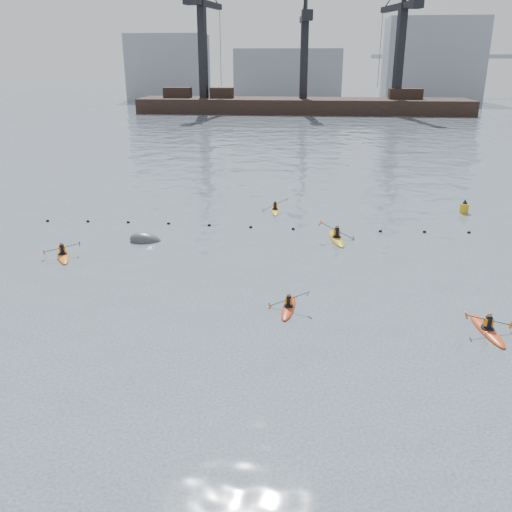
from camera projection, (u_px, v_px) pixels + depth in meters
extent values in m
plane|color=#36404F|center=(237.00, 437.00, 17.04)|extent=(400.00, 400.00, 0.00)
sphere|color=black|center=(48.00, 221.00, 39.65)|extent=(0.24, 0.24, 0.24)
sphere|color=black|center=(88.00, 222.00, 39.52)|extent=(0.24, 0.24, 0.24)
sphere|color=black|center=(128.00, 222.00, 39.32)|extent=(0.24, 0.24, 0.24)
sphere|color=black|center=(169.00, 224.00, 39.02)|extent=(0.24, 0.24, 0.24)
sphere|color=black|center=(209.00, 225.00, 38.61)|extent=(0.24, 0.24, 0.24)
sphere|color=black|center=(251.00, 227.00, 38.17)|extent=(0.24, 0.24, 0.24)
sphere|color=black|center=(293.00, 229.00, 37.77)|extent=(0.24, 0.24, 0.24)
sphere|color=black|center=(337.00, 230.00, 37.47)|extent=(0.24, 0.24, 0.24)
sphere|color=black|center=(380.00, 231.00, 37.27)|extent=(0.24, 0.24, 0.24)
sphere|color=black|center=(424.00, 232.00, 37.14)|extent=(0.24, 0.24, 0.24)
sphere|color=black|center=(469.00, 233.00, 37.01)|extent=(0.24, 0.24, 0.24)
cube|color=black|center=(303.00, 109.00, 119.61)|extent=(72.00, 12.00, 4.50)
cube|color=black|center=(178.00, 92.00, 121.07)|extent=(6.00, 3.00, 2.20)
cube|color=black|center=(222.00, 93.00, 120.14)|extent=(5.00, 3.00, 2.20)
cube|color=black|center=(406.00, 94.00, 116.41)|extent=(7.00, 3.00, 2.20)
cube|color=black|center=(203.00, 50.00, 117.47)|extent=(1.85, 1.85, 20.00)
cube|color=black|center=(206.00, 4.00, 116.69)|extent=(4.31, 17.93, 1.20)
cube|color=black|center=(304.00, 57.00, 115.93)|extent=(1.73, 1.73, 17.00)
cube|color=black|center=(304.00, 18.00, 115.34)|extent=(2.50, 15.05, 1.20)
cube|color=black|center=(307.00, 15.00, 108.29)|extent=(2.42, 2.78, 2.00)
cube|color=black|center=(306.00, 1.00, 112.17)|extent=(0.87, 0.87, 5.00)
cube|color=black|center=(400.00, 52.00, 113.72)|extent=(1.96, 1.96, 19.00)
cube|color=black|center=(398.00, 7.00, 113.04)|extent=(5.56, 16.73, 1.20)
cube|color=black|center=(416.00, 3.00, 105.16)|extent=(2.80, 3.08, 2.00)
cube|color=gray|center=(169.00, 67.00, 157.95)|extent=(22.00, 14.00, 18.00)
cube|color=gray|center=(288.00, 75.00, 155.37)|extent=(30.00, 14.00, 14.00)
cube|color=gray|center=(433.00, 60.00, 150.27)|extent=(26.00, 14.00, 22.00)
cube|color=gray|center=(486.00, 56.00, 166.76)|extent=(70.00, 2.00, 1.20)
cylinder|color=gray|center=(403.00, 63.00, 169.78)|extent=(1.60, 1.60, 20.00)
ellipsoid|color=red|center=(289.00, 308.00, 25.78)|extent=(0.84, 2.90, 0.29)
cylinder|color=black|center=(289.00, 306.00, 25.74)|extent=(0.58, 0.58, 0.05)
cylinder|color=black|center=(289.00, 301.00, 25.66)|extent=(0.27, 0.27, 0.46)
cube|color=orange|center=(289.00, 301.00, 25.65)|extent=(0.34, 0.23, 0.30)
sphere|color=#8C6651|center=(289.00, 295.00, 25.55)|extent=(0.19, 0.19, 0.19)
cylinder|color=black|center=(289.00, 299.00, 25.63)|extent=(1.78, 0.20, 0.88)
cube|color=#D85914|center=(270.00, 305.00, 25.93)|extent=(0.18, 0.14, 0.29)
cube|color=#D85914|center=(308.00, 293.00, 25.33)|extent=(0.18, 0.14, 0.29)
ellipsoid|color=orange|center=(63.00, 256.00, 32.61)|extent=(2.10, 3.14, 0.32)
cylinder|color=black|center=(63.00, 254.00, 32.57)|extent=(0.82, 0.82, 0.06)
cylinder|color=black|center=(62.00, 249.00, 32.47)|extent=(0.30, 0.30, 0.52)
cube|color=orange|center=(62.00, 249.00, 32.46)|extent=(0.42, 0.37, 0.34)
sphere|color=#8C6651|center=(61.00, 244.00, 32.35)|extent=(0.21, 0.21, 0.21)
cylinder|color=black|center=(62.00, 248.00, 32.43)|extent=(1.95, 1.08, 0.33)
cube|color=#D85914|center=(44.00, 252.00, 32.11)|extent=(0.15, 0.17, 0.35)
cube|color=#D85914|center=(79.00, 244.00, 32.76)|extent=(0.15, 0.17, 0.35)
ellipsoid|color=gold|center=(336.00, 239.00, 35.65)|extent=(1.32, 3.64, 0.36)
cylinder|color=black|center=(337.00, 237.00, 35.60)|extent=(0.78, 0.78, 0.07)
cylinder|color=black|center=(337.00, 232.00, 35.50)|extent=(0.34, 0.34, 0.58)
cube|color=orange|center=(337.00, 232.00, 35.49)|extent=(0.44, 0.31, 0.38)
sphere|color=#8C6651|center=(337.00, 227.00, 35.36)|extent=(0.23, 0.23, 0.23)
cylinder|color=black|center=(337.00, 231.00, 35.46)|extent=(2.16, 0.42, 1.19)
cube|color=#D85914|center=(320.00, 223.00, 35.20)|extent=(0.25, 0.19, 0.36)
cube|color=#D85914|center=(353.00, 238.00, 35.72)|extent=(0.25, 0.19, 0.36)
ellipsoid|color=#C53F12|center=(487.00, 331.00, 23.61)|extent=(1.08, 3.27, 0.32)
cylinder|color=black|center=(488.00, 328.00, 23.57)|extent=(0.68, 0.68, 0.06)
cylinder|color=black|center=(489.00, 322.00, 23.47)|extent=(0.30, 0.30, 0.52)
cube|color=orange|center=(489.00, 322.00, 23.46)|extent=(0.39, 0.27, 0.34)
sphere|color=#8C6651|center=(490.00, 315.00, 23.35)|extent=(0.21, 0.21, 0.21)
cylinder|color=black|center=(489.00, 320.00, 23.43)|extent=(2.14, 0.33, 0.58)
cube|color=#D85914|center=(511.00, 325.00, 23.56)|extent=(0.15, 0.16, 0.34)
cube|color=#D85914|center=(466.00, 315.00, 23.31)|extent=(0.15, 0.16, 0.34)
ellipsoid|color=gold|center=(275.00, 211.00, 42.37)|extent=(0.88, 3.04, 0.30)
cylinder|color=black|center=(275.00, 209.00, 42.33)|extent=(0.61, 0.61, 0.06)
cylinder|color=black|center=(275.00, 206.00, 42.24)|extent=(0.28, 0.28, 0.49)
cube|color=orange|center=(275.00, 206.00, 42.23)|extent=(0.35, 0.24, 0.32)
sphere|color=#8C6651|center=(275.00, 202.00, 42.13)|extent=(0.20, 0.20, 0.20)
cylinder|color=black|center=(275.00, 205.00, 42.21)|extent=(1.85, 0.21, 0.95)
cube|color=#D85914|center=(263.00, 210.00, 42.36)|extent=(0.20, 0.15, 0.31)
cube|color=#D85914|center=(287.00, 199.00, 42.06)|extent=(0.20, 0.15, 0.31)
ellipsoid|color=#414447|center=(146.00, 241.00, 35.41)|extent=(2.41, 1.50, 1.47)
cylinder|color=gold|center=(464.00, 209.00, 41.83)|extent=(0.66, 0.66, 0.85)
cone|color=black|center=(465.00, 201.00, 41.62)|extent=(0.42, 0.42, 0.33)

